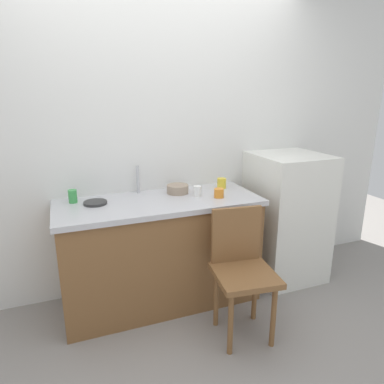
% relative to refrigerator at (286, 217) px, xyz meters
% --- Properties ---
extents(ground_plane, '(8.00, 8.00, 0.00)m').
position_rel_refrigerator_xyz_m(ground_plane, '(-1.10, -0.65, -0.57)').
color(ground_plane, gray).
extents(back_wall, '(4.80, 0.10, 2.67)m').
position_rel_refrigerator_xyz_m(back_wall, '(-1.10, 0.35, 0.77)').
color(back_wall, silver).
rests_on(back_wall, ground_plane).
extents(cabinet_base, '(1.51, 0.60, 0.82)m').
position_rel_refrigerator_xyz_m(cabinet_base, '(-1.18, 0.00, -0.16)').
color(cabinet_base, brown).
rests_on(cabinet_base, ground_plane).
extents(countertop, '(1.55, 0.64, 0.04)m').
position_rel_refrigerator_xyz_m(countertop, '(-1.18, 0.00, 0.27)').
color(countertop, '#B7B7BC').
rests_on(countertop, cabinet_base).
extents(faucet, '(0.02, 0.02, 0.22)m').
position_rel_refrigerator_xyz_m(faucet, '(-1.29, 0.25, 0.40)').
color(faucet, '#B7B7BC').
rests_on(faucet, countertop).
extents(refrigerator, '(0.60, 0.61, 1.14)m').
position_rel_refrigerator_xyz_m(refrigerator, '(0.00, 0.00, 0.00)').
color(refrigerator, silver).
rests_on(refrigerator, ground_plane).
extents(chair, '(0.45, 0.45, 0.89)m').
position_rel_refrigerator_xyz_m(chair, '(-0.76, -0.57, -0.07)').
color(chair, brown).
rests_on(chair, ground_plane).
extents(terracotta_bowl, '(0.18, 0.18, 0.07)m').
position_rel_refrigerator_xyz_m(terracotta_bowl, '(-0.99, 0.13, 0.33)').
color(terracotta_bowl, gray).
rests_on(terracotta_bowl, countertop).
extents(hotplate, '(0.17, 0.17, 0.02)m').
position_rel_refrigerator_xyz_m(hotplate, '(-1.65, 0.07, 0.30)').
color(hotplate, '#2D2D2D').
rests_on(hotplate, countertop).
extents(cup_yellow, '(0.08, 0.08, 0.09)m').
position_rel_refrigerator_xyz_m(cup_yellow, '(-0.59, 0.13, 0.34)').
color(cup_yellow, yellow).
rests_on(cup_yellow, countertop).
extents(cup_green, '(0.06, 0.06, 0.10)m').
position_rel_refrigerator_xyz_m(cup_green, '(-1.80, 0.17, 0.34)').
color(cup_green, green).
rests_on(cup_green, countertop).
extents(cup_orange, '(0.08, 0.08, 0.07)m').
position_rel_refrigerator_xyz_m(cup_orange, '(-0.73, -0.10, 0.33)').
color(cup_orange, orange).
rests_on(cup_orange, countertop).
extents(cup_white, '(0.06, 0.06, 0.08)m').
position_rel_refrigerator_xyz_m(cup_white, '(-0.87, -0.02, 0.33)').
color(cup_white, white).
rests_on(cup_white, countertop).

